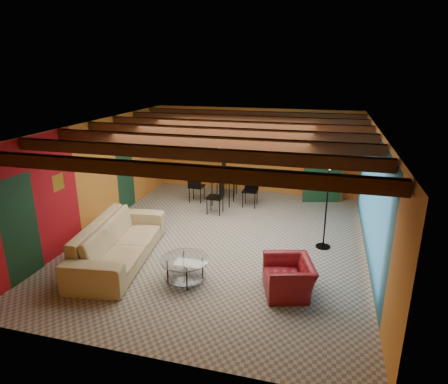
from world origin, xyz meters
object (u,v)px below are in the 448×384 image
(vase, at_px, (223,165))
(coffee_table, at_px, (185,270))
(armoire, at_px, (324,169))
(floor_lamp, at_px, (327,205))
(dining_table, at_px, (223,186))
(potted_plant, at_px, (327,130))
(armchair, at_px, (289,277))
(sofa, at_px, (119,241))

(vase, bearing_deg, coffee_table, -84.15)
(armoire, relative_size, floor_lamp, 0.94)
(dining_table, distance_m, potted_plant, 3.48)
(armchair, bearing_deg, sofa, -111.78)
(armchair, xyz_separation_m, vase, (-2.40, 4.31, 0.89))
(vase, bearing_deg, floor_lamp, -36.85)
(armchair, xyz_separation_m, dining_table, (-2.40, 4.31, 0.24))
(sofa, xyz_separation_m, vase, (1.18, 3.99, 0.76))
(dining_table, xyz_separation_m, floor_lamp, (2.98, -2.23, 0.47))
(armchair, relative_size, dining_table, 0.46)
(armchair, height_order, dining_table, dining_table)
(potted_plant, bearing_deg, coffee_table, -113.05)
(armoire, relative_size, potted_plant, 4.10)
(dining_table, bearing_deg, vase, 0.00)
(coffee_table, bearing_deg, armoire, 66.95)
(armoire, height_order, floor_lamp, floor_lamp)
(sofa, relative_size, vase, 14.48)
(coffee_table, relative_size, floor_lamp, 0.46)
(armoire, relative_size, vase, 9.32)
(floor_lamp, xyz_separation_m, potted_plant, (-0.13, 3.43, 1.13))
(dining_table, height_order, armoire, armoire)
(sofa, xyz_separation_m, armoire, (4.03, 5.19, 0.52))
(coffee_table, bearing_deg, sofa, 165.00)
(sofa, bearing_deg, armchair, -103.03)
(armchair, relative_size, floor_lamp, 0.47)
(armchair, distance_m, floor_lamp, 2.26)
(floor_lamp, relative_size, potted_plant, 4.35)
(armoire, xyz_separation_m, potted_plant, (0.00, 0.00, 1.19))
(dining_table, height_order, vase, vase)
(armchair, bearing_deg, dining_table, -167.65)
(floor_lamp, relative_size, vase, 9.90)
(armchair, height_order, floor_lamp, floor_lamp)
(coffee_table, xyz_separation_m, floor_lamp, (2.53, 2.20, 0.78))
(dining_table, bearing_deg, potted_plant, 22.83)
(sofa, relative_size, potted_plant, 6.37)
(dining_table, bearing_deg, coffee_table, -84.15)
(sofa, relative_size, coffee_table, 3.17)
(floor_lamp, height_order, potted_plant, potted_plant)
(sofa, height_order, armchair, sofa)
(floor_lamp, bearing_deg, dining_table, 143.15)
(dining_table, distance_m, armoire, 3.12)
(armchair, bearing_deg, floor_lamp, 147.55)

